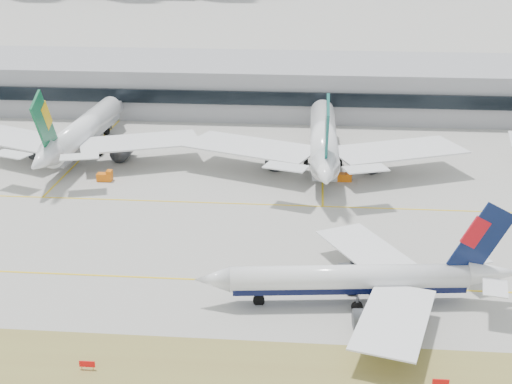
# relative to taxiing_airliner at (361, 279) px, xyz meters

# --- Properties ---
(ground) EXTENTS (3000.00, 3000.00, 0.00)m
(ground) POSITION_rel_taxiing_airliner_xyz_m (-26.60, 10.47, -4.21)
(ground) COLOR gray
(ground) RESTS_ON ground
(taxiing_airliner) EXTENTS (51.96, 44.89, 17.46)m
(taxiing_airliner) POSITION_rel_taxiing_airliner_xyz_m (0.00, 0.00, 0.00)
(taxiing_airliner) COLOR white
(taxiing_airliner) RESTS_ON ground
(widebody_eva) EXTENTS (65.00, 63.43, 23.17)m
(widebody_eva) POSITION_rel_taxiing_airliner_xyz_m (-67.72, 69.89, 1.95)
(widebody_eva) COLOR white
(widebody_eva) RESTS_ON ground
(widebody_cathay) EXTENTS (69.28, 67.54, 24.69)m
(widebody_cathay) POSITION_rel_taxiing_airliner_xyz_m (-5.83, 66.91, 2.35)
(widebody_cathay) COLOR white
(widebody_cathay) RESTS_ON ground
(terminal) EXTENTS (280.00, 43.10, 15.00)m
(terminal) POSITION_rel_taxiing_airliner_xyz_m (-26.60, 125.31, 3.29)
(terminal) COLOR gray
(terminal) RESTS_ON ground
(hold_sign_left) EXTENTS (2.20, 0.15, 1.35)m
(hold_sign_left) POSITION_rel_taxiing_airliner_xyz_m (-38.06, -21.53, -3.33)
(hold_sign_left) COLOR red
(hold_sign_left) RESTS_ON ground
(hold_sign_right) EXTENTS (2.20, 0.15, 1.35)m
(hold_sign_right) POSITION_rel_taxiing_airliner_xyz_m (9.48, -21.53, -3.33)
(hold_sign_right) COLOR red
(hold_sign_right) RESTS_ON ground
(gse_c) EXTENTS (3.55, 2.00, 2.60)m
(gse_c) POSITION_rel_taxiing_airliner_xyz_m (-0.68, 56.90, -3.16)
(gse_c) COLOR orange
(gse_c) RESTS_ON ground
(gse_b) EXTENTS (3.55, 2.00, 2.60)m
(gse_b) POSITION_rel_taxiing_airliner_xyz_m (-56.78, 52.14, -3.16)
(gse_b) COLOR orange
(gse_b) RESTS_ON ground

